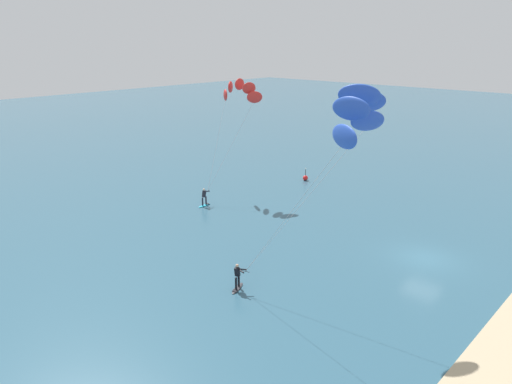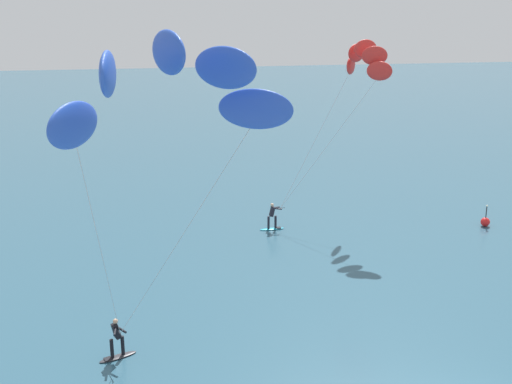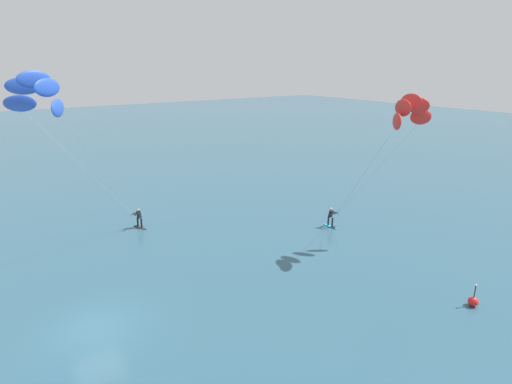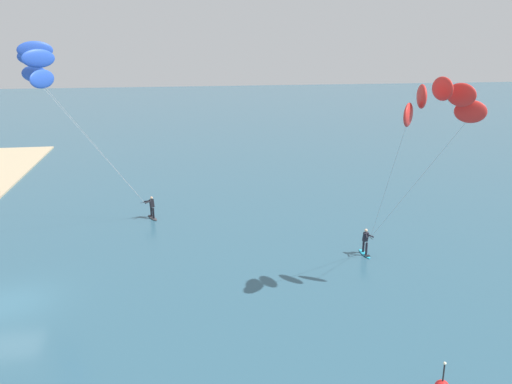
# 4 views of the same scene
# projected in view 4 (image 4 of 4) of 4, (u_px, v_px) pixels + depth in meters

# --- Properties ---
(ground_plane) EXTENTS (240.00, 240.00, 0.00)m
(ground_plane) POSITION_uv_depth(u_px,v_px,m) (12.00, 303.00, 26.46)
(ground_plane) COLOR #2D566B
(kitesurfer_nearshore) EXTENTS (6.26, 8.66, 12.66)m
(kitesurfer_nearshore) POSITION_uv_depth(u_px,v_px,m) (41.00, 70.00, 32.82)
(kitesurfer_nearshore) COLOR #333338
(kitesurfer_nearshore) RESTS_ON ground
(kitesurfer_mid_water) EXTENTS (7.51, 4.66, 11.17)m
(kitesurfer_mid_water) POSITION_uv_depth(u_px,v_px,m) (436.00, 110.00, 24.56)
(kitesurfer_mid_water) COLOR #23ADD1
(kitesurfer_mid_water) RESTS_ON ground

